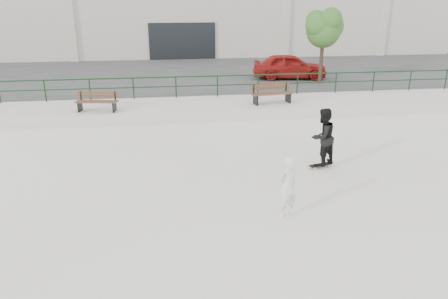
{
  "coord_description": "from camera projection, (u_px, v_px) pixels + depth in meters",
  "views": [
    {
      "loc": [
        -1.62,
        -9.95,
        5.21
      ],
      "look_at": [
        0.07,
        2.0,
        0.9
      ],
      "focal_mm": 35.0,
      "sensor_mm": 36.0,
      "label": 1
    }
  ],
  "objects": [
    {
      "name": "railing",
      "position": [
        197.0,
        82.0,
        20.9
      ],
      "size": [
        28.0,
        0.06,
        1.03
      ],
      "color": "#133619",
      "rests_on": "ledge"
    },
    {
      "name": "tree",
      "position": [
        324.0,
        27.0,
        23.44
      ],
      "size": [
        2.29,
        2.03,
        4.06
      ],
      "color": "#423421",
      "rests_on": "parking_strip"
    },
    {
      "name": "standing_skater",
      "position": [
        323.0,
        137.0,
        13.58
      ],
      "size": [
        1.11,
        1.04,
        1.83
      ],
      "primitive_type": "imported",
      "rotation": [
        0.0,
        0.0,
        3.64
      ],
      "color": "black",
      "rests_on": "skateboard"
    },
    {
      "name": "red_car",
      "position": [
        290.0,
        66.0,
        25.53
      ],
      "size": [
        4.48,
        2.32,
        1.46
      ],
      "primitive_type": "imported",
      "rotation": [
        0.0,
        0.0,
        1.43
      ],
      "color": "maroon",
      "rests_on": "parking_strip"
    },
    {
      "name": "ground",
      "position": [
        232.0,
        208.0,
        11.25
      ],
      "size": [
        120.0,
        120.0,
        0.0
      ],
      "primitive_type": "plane",
      "color": "beige",
      "rests_on": "ground"
    },
    {
      "name": "skateboard",
      "position": [
        320.0,
        165.0,
        13.89
      ],
      "size": [
        0.8,
        0.41,
        0.09
      ],
      "rotation": [
        0.0,
        0.0,
        0.29
      ],
      "color": "black",
      "rests_on": "ground"
    },
    {
      "name": "bench_left",
      "position": [
        97.0,
        102.0,
        18.49
      ],
      "size": [
        1.83,
        0.79,
        0.81
      ],
      "rotation": [
        0.0,
        0.0,
        -0.16
      ],
      "color": "#4C281A",
      "rests_on": "ledge"
    },
    {
      "name": "seated_skater",
      "position": [
        287.0,
        187.0,
        10.62
      ],
      "size": [
        0.67,
        0.58,
        1.56
      ],
      "primitive_type": "imported",
      "rotation": [
        0.0,
        0.0,
        3.57
      ],
      "color": "white",
      "rests_on": "ground"
    },
    {
      "name": "commercial_building",
      "position": [
        177.0,
        1.0,
        39.54
      ],
      "size": [
        44.2,
        16.33,
        8.0
      ],
      "color": "beige",
      "rests_on": "ground"
    },
    {
      "name": "bench_right",
      "position": [
        272.0,
        94.0,
        19.83
      ],
      "size": [
        1.97,
        0.83,
        0.88
      ],
      "rotation": [
        0.0,
        0.0,
        0.15
      ],
      "color": "#4C281A",
      "rests_on": "ledge"
    },
    {
      "name": "ledge",
      "position": [
        200.0,
        109.0,
        20.02
      ],
      "size": [
        30.0,
        3.0,
        0.5
      ],
      "primitive_type": "cube",
      "color": "silver",
      "rests_on": "ground"
    },
    {
      "name": "parking_strip",
      "position": [
        188.0,
        76.0,
        27.95
      ],
      "size": [
        60.0,
        14.0,
        0.5
      ],
      "primitive_type": "cube",
      "color": "#343434",
      "rests_on": "ground"
    }
  ]
}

